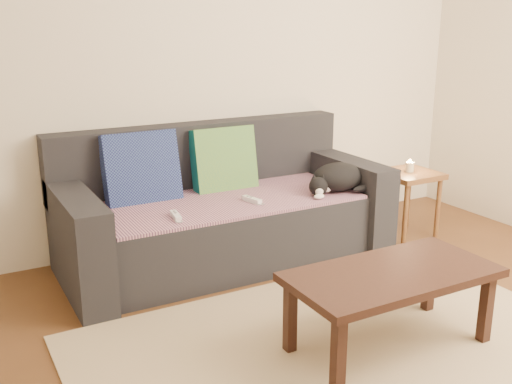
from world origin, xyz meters
TOP-DOWN VIEW (x-y plane):
  - ground at (0.00, 0.00)m, footprint 4.50×4.50m
  - back_wall at (0.00, 2.00)m, footprint 4.50×0.04m
  - sofa at (0.00, 1.57)m, footprint 2.10×0.94m
  - throw_blanket at (0.00, 1.48)m, footprint 1.66×0.74m
  - cushion_navy at (-0.48, 1.74)m, footprint 0.48×0.23m
  - cushion_green at (0.10, 1.74)m, footprint 0.44×0.19m
  - cat at (0.71, 1.30)m, footprint 0.48×0.38m
  - wii_remote_a at (-0.44, 1.27)m, footprint 0.06×0.15m
  - wii_remote_b at (0.10, 1.34)m, footprint 0.07×0.15m
  - side_table at (1.39, 1.33)m, footprint 0.39×0.39m
  - candle at (1.39, 1.33)m, footprint 0.06×0.06m
  - rug at (0.00, 0.15)m, footprint 2.50×1.80m
  - coffee_table at (0.21, 0.16)m, footprint 1.01×0.50m

SIDE VIEW (x-z plane):
  - ground at x=0.00m, z-range 0.00..0.00m
  - rug at x=0.00m, z-range 0.00..0.01m
  - sofa at x=0.00m, z-range -0.13..0.74m
  - coffee_table at x=0.21m, z-range 0.15..0.55m
  - side_table at x=1.39m, z-range 0.16..0.64m
  - throw_blanket at x=0.00m, z-range 0.42..0.44m
  - wii_remote_a at x=-0.44m, z-range 0.44..0.47m
  - wii_remote_b at x=0.10m, z-range 0.44..0.47m
  - candle at x=1.39m, z-range 0.48..0.57m
  - cat at x=0.71m, z-range 0.44..0.63m
  - cushion_navy at x=-0.48m, z-range 0.38..0.88m
  - cushion_green at x=0.10m, z-range 0.40..0.86m
  - back_wall at x=0.00m, z-range 0.00..2.60m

